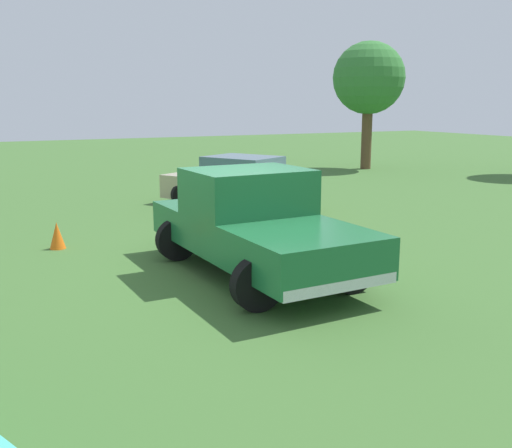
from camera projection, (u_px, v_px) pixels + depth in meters
ground_plane at (232, 271)px, 10.38m from camera, size 80.00×80.00×0.00m
pickup_truck at (252, 220)px, 10.08m from camera, size 2.57×4.99×1.81m
sedan_near at (238, 184)px, 16.67m from camera, size 3.60×4.68×1.45m
tree_back_left at (369, 79)px, 25.70m from camera, size 3.16×3.16×5.59m
traffic_cone at (57, 235)px, 11.92m from camera, size 0.32×0.32×0.55m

